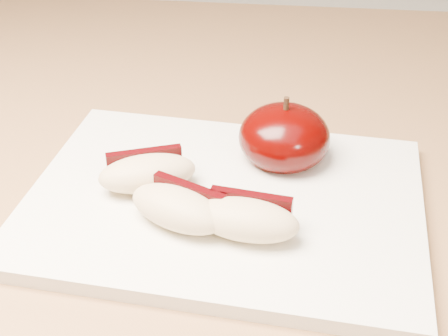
# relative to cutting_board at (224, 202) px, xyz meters

# --- Properties ---
(back_cabinet) EXTENTS (2.40, 0.62, 0.94)m
(back_cabinet) POSITION_rel_cutting_board_xyz_m (0.08, 0.83, -0.44)
(back_cabinet) COLOR silver
(back_cabinet) RESTS_ON ground
(cutting_board) EXTENTS (0.31, 0.24, 0.01)m
(cutting_board) POSITION_rel_cutting_board_xyz_m (0.00, 0.00, 0.00)
(cutting_board) COLOR white
(cutting_board) RESTS_ON island_counter
(apple_half) EXTENTS (0.09, 0.09, 0.06)m
(apple_half) POSITION_rel_cutting_board_xyz_m (0.04, 0.06, 0.02)
(apple_half) COLOR #2E0000
(apple_half) RESTS_ON cutting_board
(apple_wedge_a) EXTENTS (0.08, 0.06, 0.03)m
(apple_wedge_a) POSITION_rel_cutting_board_xyz_m (-0.06, 0.01, 0.02)
(apple_wedge_a) COLOR #D3B686
(apple_wedge_a) RESTS_ON cutting_board
(apple_wedge_b) EXTENTS (0.08, 0.06, 0.03)m
(apple_wedge_b) POSITION_rel_cutting_board_xyz_m (-0.03, -0.03, 0.02)
(apple_wedge_b) COLOR #D3B686
(apple_wedge_b) RESTS_ON cutting_board
(apple_wedge_c) EXTENTS (0.08, 0.05, 0.03)m
(apple_wedge_c) POSITION_rel_cutting_board_xyz_m (0.02, -0.04, 0.02)
(apple_wedge_c) COLOR #D3B686
(apple_wedge_c) RESTS_ON cutting_board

